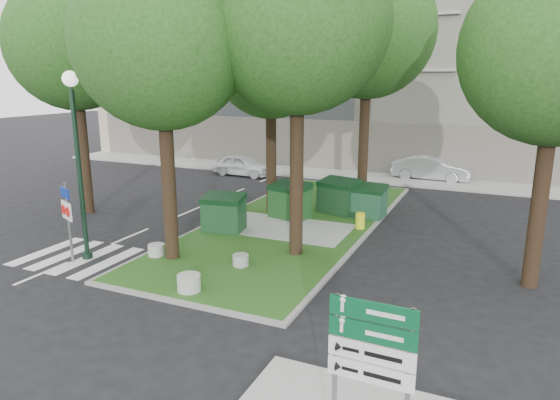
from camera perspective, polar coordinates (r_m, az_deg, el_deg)
The scene contains 24 objects.
ground at distance 14.01m, azimuth -13.17°, elevation -10.99°, with size 120.00×120.00×0.00m, color black.
median_island at distance 20.30m, azimuth 1.66°, elevation -2.58°, with size 6.00×16.00×0.12m, color #284D16.
median_kerb at distance 20.30m, azimuth 1.66°, elevation -2.61°, with size 6.30×16.30×0.10m, color gray.
building_sidewalk at distance 30.14m, azimuth 8.43°, elevation 2.71°, with size 42.00×3.00×0.12m, color #999993.
zebra_crossing at distance 17.38m, azimuth -20.15°, elevation -6.52°, with size 5.00×3.00×0.01m, color silver.
apartment_building at distance 36.93m, azimuth 12.21°, elevation 16.96°, with size 41.00×12.00×16.00m, color #C3AE92.
tree_median_near_left at distance 15.72m, azimuth -13.14°, elevation 19.04°, with size 5.20×5.20×10.53m.
tree_median_near_right at distance 15.84m, azimuth 2.46°, elevation 21.77°, with size 5.60×5.60×11.46m.
tree_median_mid at distance 21.04m, azimuth -0.77°, elevation 17.06°, with size 4.80×4.80×9.99m.
tree_median_far at distance 22.91m, azimuth 10.37°, elevation 19.95°, with size 5.80×5.80×11.93m.
tree_street_left at distance 22.98m, azimuth -22.37°, elevation 17.48°, with size 5.40×5.40×11.00m.
dumpster_a at distance 19.02m, azimuth -6.44°, elevation -1.47°, with size 1.68×1.29×1.43m.
dumpster_b at distance 20.64m, azimuth 1.17°, elevation -0.07°, with size 1.83×1.47×1.50m.
dumpster_c at distance 21.50m, azimuth 6.69°, elevation 0.41°, with size 1.86×1.52×1.50m.
dumpster_d at distance 21.15m, azimuth 9.97°, elevation -0.10°, with size 1.56×1.16×1.38m.
bollard_left at distance 16.89m, azimuth -13.96°, elevation -5.55°, with size 0.53×0.53×0.38m, color #AEAEA9.
bollard_right at distance 15.59m, azimuth -4.52°, elevation -6.86°, with size 0.50×0.50×0.35m, color gray.
bollard_mid at distance 14.01m, azimuth -10.37°, elevation -9.28°, with size 0.64×0.64×0.46m, color #AFAFAA.
litter_bin at distance 19.47m, azimuth 9.15°, elevation -2.35°, with size 0.35×0.35×0.62m, color yellow.
street_lamp at distance 16.85m, azimuth -22.22°, elevation 5.91°, with size 0.48×0.48×6.00m.
traffic_sign_pole at distance 17.06m, azimuth -23.09°, elevation -1.27°, with size 0.73×0.37×2.61m.
directional_sign at distance 7.73m, azimuth 10.41°, elevation -17.17°, with size 1.30×0.11×2.60m.
car_white at distance 30.33m, azimuth -4.32°, elevation 4.01°, with size 1.51×3.75×1.28m, color white.
car_silver at distance 30.07m, azimuth 16.91°, elevation 3.52°, with size 1.53×4.38×1.44m, color #ADB0B5.
Camera 1 is at (7.91, -10.01, 5.80)m, focal length 32.00 mm.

